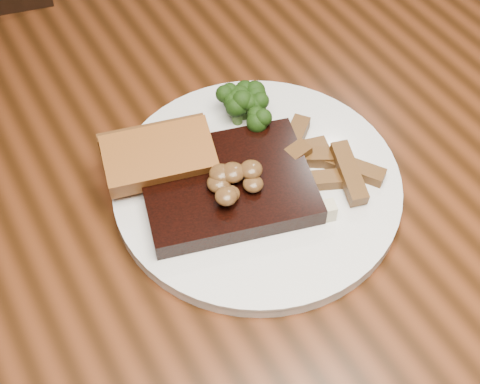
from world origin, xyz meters
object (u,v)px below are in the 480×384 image
Objects in this scene: dining_table at (224,258)px; steak at (227,186)px; garlic_bread at (161,169)px; plate at (257,186)px; potato_wedges at (319,163)px.

steak is (0.01, 0.01, 0.12)m from dining_table.
dining_table is 13.94× the size of garlic_bread.
dining_table is 0.11m from plate.
plate is at bearing 9.81° from steak.
garlic_bread reaches higher than plate.
steak and garlic_bread have the same top height.
steak is 1.52× the size of garlic_bread.
garlic_bread is (-0.05, 0.06, -0.00)m from steak.
plate is 0.04m from steak.
plate is (0.05, 0.01, 0.10)m from dining_table.
steak is at bearing 174.33° from plate.
potato_wedges is at bearing 3.37° from steak.
plate is 0.07m from potato_wedges.
dining_table is at bearing -121.20° from steak.
potato_wedges is at bearing -15.40° from plate.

